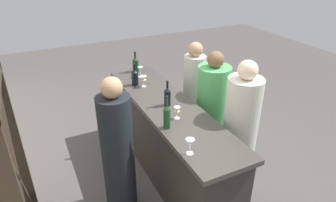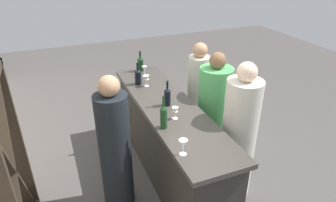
% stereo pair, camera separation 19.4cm
% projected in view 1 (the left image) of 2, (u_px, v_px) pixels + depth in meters
% --- Properties ---
extents(ground_plane, '(12.00, 12.00, 0.00)m').
position_uv_depth(ground_plane, '(168.00, 172.00, 3.77)').
color(ground_plane, '#4C4744').
extents(bar_counter, '(2.44, 0.59, 0.96)m').
position_uv_depth(bar_counter, '(168.00, 140.00, 3.55)').
color(bar_counter, '#2A2723').
rests_on(bar_counter, ground).
extents(wine_rack, '(1.04, 0.28, 1.67)m').
position_uv_depth(wine_rack, '(7.00, 181.00, 2.43)').
color(wine_rack, '#33281E').
rests_on(wine_rack, ground).
extents(wine_bottle_leftmost_olive_green, '(0.07, 0.07, 0.34)m').
position_uv_depth(wine_bottle_leftmost_olive_green, '(167.00, 116.00, 2.86)').
color(wine_bottle_leftmost_olive_green, '#193D1E').
rests_on(wine_bottle_leftmost_olive_green, bar_counter).
extents(wine_bottle_second_left_near_black, '(0.07, 0.07, 0.29)m').
position_uv_depth(wine_bottle_second_left_near_black, '(167.00, 96.00, 3.28)').
color(wine_bottle_second_left_near_black, black).
rests_on(wine_bottle_second_left_near_black, bar_counter).
extents(wine_bottle_center_near_black, '(0.08, 0.08, 0.29)m').
position_uv_depth(wine_bottle_center_near_black, '(135.00, 77.00, 3.76)').
color(wine_bottle_center_near_black, black).
rests_on(wine_bottle_center_near_black, bar_counter).
extents(wine_bottle_second_right_dark_green, '(0.08, 0.08, 0.29)m').
position_uv_depth(wine_bottle_second_right_dark_green, '(135.00, 64.00, 4.16)').
color(wine_bottle_second_right_dark_green, black).
rests_on(wine_bottle_second_right_dark_green, bar_counter).
extents(wine_glass_near_left, '(0.06, 0.06, 0.14)m').
position_uv_depth(wine_glass_near_left, '(140.00, 70.00, 4.00)').
color(wine_glass_near_left, white).
rests_on(wine_glass_near_left, bar_counter).
extents(wine_glass_near_center, '(0.07, 0.07, 0.13)m').
position_uv_depth(wine_glass_near_center, '(177.00, 111.00, 3.03)').
color(wine_glass_near_center, white).
rests_on(wine_glass_near_center, bar_counter).
extents(wine_glass_near_right, '(0.08, 0.08, 0.14)m').
position_uv_depth(wine_glass_near_right, '(144.00, 80.00, 3.72)').
color(wine_glass_near_right, white).
rests_on(wine_glass_near_right, bar_counter).
extents(wine_glass_far_left, '(0.08, 0.08, 0.15)m').
position_uv_depth(wine_glass_far_left, '(190.00, 143.00, 2.51)').
color(wine_glass_far_left, white).
rests_on(wine_glass_far_left, bar_counter).
extents(person_left_guest, '(0.35, 0.35, 1.40)m').
position_uv_depth(person_left_guest, '(194.00, 93.00, 4.29)').
color(person_left_guest, beige).
rests_on(person_left_guest, ground).
extents(person_center_guest, '(0.37, 0.37, 1.57)m').
position_uv_depth(person_center_guest, '(239.00, 135.00, 3.22)').
color(person_center_guest, beige).
rests_on(person_center_guest, ground).
extents(person_right_guest, '(0.45, 0.45, 1.49)m').
position_uv_depth(person_right_guest, '(212.00, 114.00, 3.71)').
color(person_right_guest, '#4CA559').
rests_on(person_right_guest, ground).
extents(person_server_behind, '(0.35, 0.35, 1.50)m').
position_uv_depth(person_server_behind, '(118.00, 151.00, 3.01)').
color(person_server_behind, black).
rests_on(person_server_behind, ground).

